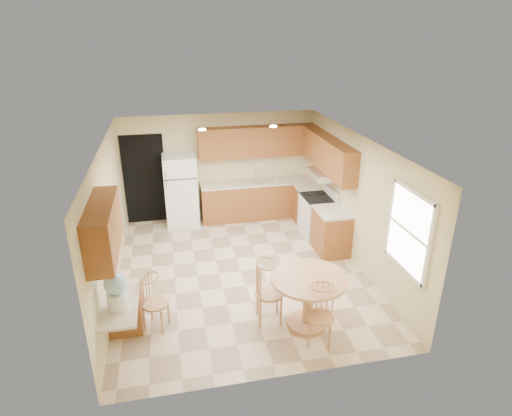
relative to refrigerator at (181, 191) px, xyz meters
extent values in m
plane|color=beige|center=(0.95, -2.40, -0.83)|extent=(5.50, 5.50, 0.00)
cube|color=white|center=(0.95, -2.40, 1.67)|extent=(4.50, 5.50, 0.02)
cube|color=#C6B785|center=(0.95, 0.35, 0.42)|extent=(4.50, 0.02, 2.50)
cube|color=#C6B785|center=(0.95, -5.15, 0.42)|extent=(4.50, 0.02, 2.50)
cube|color=#C6B785|center=(-1.30, -2.40, 0.42)|extent=(0.02, 5.50, 2.50)
cube|color=#C6B785|center=(3.20, -2.40, 0.42)|extent=(0.02, 5.50, 2.50)
cube|color=black|center=(-0.80, 0.34, 0.22)|extent=(0.90, 0.02, 2.10)
cube|color=brown|center=(1.83, 0.05, -0.40)|extent=(2.75, 0.60, 0.87)
cube|color=beige|center=(1.83, 0.05, 0.06)|extent=(2.75, 0.63, 0.04)
cube|color=brown|center=(2.90, -0.54, -0.40)|extent=(0.60, 0.59, 0.87)
cube|color=beige|center=(2.90, -0.54, 0.06)|extent=(0.63, 0.59, 0.04)
cube|color=brown|center=(2.90, -2.00, -0.40)|extent=(0.60, 0.80, 0.87)
cube|color=beige|center=(2.90, -2.00, 0.06)|extent=(0.63, 0.80, 0.04)
cube|color=brown|center=(1.83, 0.19, 1.02)|extent=(2.75, 0.33, 0.70)
cube|color=brown|center=(3.04, -1.19, 1.02)|extent=(0.33, 2.42, 0.70)
cube|color=brown|center=(-1.13, -4.00, 1.02)|extent=(0.33, 1.40, 0.70)
cube|color=silver|center=(1.80, 0.05, 0.08)|extent=(0.78, 0.44, 0.01)
cube|color=silver|center=(2.95, -1.22, 0.59)|extent=(0.50, 0.76, 0.14)
cube|color=brown|center=(-1.05, -3.72, -0.47)|extent=(0.48, 0.42, 0.72)
cube|color=beige|center=(-1.05, -4.10, -0.08)|extent=(0.50, 1.20, 0.04)
cube|color=white|center=(3.18, -4.25, 0.67)|extent=(0.05, 1.00, 1.20)
cube|color=white|center=(3.17, -4.25, 1.29)|extent=(0.05, 1.10, 0.06)
cube|color=white|center=(3.17, -4.25, 0.05)|extent=(0.05, 1.10, 0.06)
cube|color=white|center=(3.17, -4.78, 0.67)|extent=(0.05, 0.06, 1.28)
cube|color=white|center=(3.17, -3.72, 0.67)|extent=(0.05, 0.06, 1.28)
cylinder|color=white|center=(0.45, -1.20, 1.65)|extent=(0.14, 0.14, 0.02)
cylinder|color=white|center=(1.85, -1.20, 1.65)|extent=(0.14, 0.14, 0.02)
cube|color=white|center=(0.00, 0.00, 0.00)|extent=(0.73, 0.69, 1.67)
cube|color=black|center=(0.00, -0.35, 0.39)|extent=(0.72, 0.01, 0.02)
cube|color=silver|center=(-0.31, -0.36, 0.29)|extent=(0.03, 0.03, 0.18)
cube|color=silver|center=(-0.31, -0.36, 0.49)|extent=(0.03, 0.03, 0.14)
cube|color=white|center=(2.87, -1.22, -0.38)|extent=(0.65, 0.76, 0.90)
cube|color=black|center=(2.87, -1.22, 0.07)|extent=(0.64, 0.75, 0.02)
cube|color=white|center=(3.15, -1.22, 0.17)|extent=(0.06, 0.76, 0.18)
cylinder|color=tan|center=(1.68, -4.18, -0.80)|extent=(0.62, 0.62, 0.07)
cylinder|color=tan|center=(1.68, -4.18, -0.41)|extent=(0.16, 0.16, 0.77)
cylinder|color=tan|center=(1.68, -4.18, 0.00)|extent=(1.16, 1.16, 0.04)
cylinder|color=tan|center=(1.13, -3.93, -0.35)|extent=(0.45, 0.45, 0.04)
cylinder|color=tan|center=(0.97, -3.77, -0.59)|extent=(0.04, 0.04, 0.49)
cylinder|color=tan|center=(1.29, -3.77, -0.59)|extent=(0.04, 0.04, 0.49)
cylinder|color=tan|center=(0.97, -4.10, -0.59)|extent=(0.04, 0.04, 0.49)
cylinder|color=tan|center=(1.29, -4.10, -0.59)|extent=(0.04, 0.04, 0.49)
cylinder|color=tan|center=(1.73, -4.60, -0.40)|extent=(0.41, 0.41, 0.04)
cylinder|color=tan|center=(1.58, -4.45, -0.61)|extent=(0.03, 0.03, 0.44)
cylinder|color=tan|center=(1.87, -4.45, -0.61)|extent=(0.03, 0.03, 0.44)
cylinder|color=tan|center=(1.58, -4.75, -0.61)|extent=(0.03, 0.03, 0.44)
cylinder|color=tan|center=(1.87, -4.75, -0.61)|extent=(0.03, 0.03, 0.44)
cylinder|color=tan|center=(-0.60, -3.75, -0.41)|extent=(0.39, 0.39, 0.04)
cylinder|color=tan|center=(-0.74, -3.61, -0.62)|extent=(0.03, 0.03, 0.42)
cylinder|color=tan|center=(-0.46, -3.61, -0.62)|extent=(0.03, 0.03, 0.42)
cylinder|color=tan|center=(-0.74, -3.89, -0.62)|extent=(0.03, 0.03, 0.42)
cylinder|color=tan|center=(-0.46, -3.89, -0.62)|extent=(0.03, 0.03, 0.42)
cylinder|color=white|center=(-1.05, -4.25, 0.05)|extent=(0.28, 0.28, 0.24)
sphere|color=#93CAE4|center=(-1.05, -4.25, 0.32)|extent=(0.30, 0.30, 0.30)
cylinder|color=#93CAE4|center=(-1.05, -4.25, 0.51)|extent=(0.07, 0.07, 0.09)
camera|label=1|loc=(-0.23, -9.35, 3.43)|focal=30.00mm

